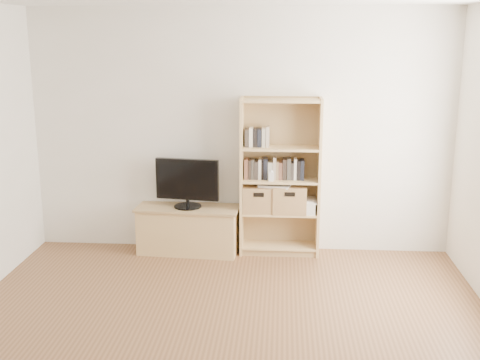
# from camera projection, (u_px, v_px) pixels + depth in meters

# --- Properties ---
(back_wall) EXTENTS (4.50, 0.02, 2.60)m
(back_wall) POSITION_uv_depth(u_px,v_px,m) (241.00, 132.00, 6.42)
(back_wall) COLOR silver
(back_wall) RESTS_ON floor
(tv_stand) EXTENTS (1.09, 0.47, 0.49)m
(tv_stand) POSITION_uv_depth(u_px,v_px,m) (188.00, 231.00, 6.52)
(tv_stand) COLOR tan
(tv_stand) RESTS_ON floor
(bookshelf) EXTENTS (0.84, 0.30, 1.69)m
(bookshelf) POSITION_uv_depth(u_px,v_px,m) (280.00, 177.00, 6.35)
(bookshelf) COLOR tan
(bookshelf) RESTS_ON floor
(television) EXTENTS (0.68, 0.14, 0.53)m
(television) POSITION_uv_depth(u_px,v_px,m) (187.00, 183.00, 6.39)
(television) COLOR black
(television) RESTS_ON tv_stand
(books_row_mid) EXTENTS (0.80, 0.16, 0.21)m
(books_row_mid) POSITION_uv_depth(u_px,v_px,m) (280.00, 169.00, 6.35)
(books_row_mid) COLOR brown
(books_row_mid) RESTS_ON bookshelf
(books_row_upper) EXTENTS (0.38, 0.14, 0.20)m
(books_row_upper) POSITION_uv_depth(u_px,v_px,m) (263.00, 137.00, 6.28)
(books_row_upper) COLOR brown
(books_row_upper) RESTS_ON bookshelf
(baby_monitor) EXTENTS (0.05, 0.04, 0.10)m
(baby_monitor) POSITION_uv_depth(u_px,v_px,m) (271.00, 177.00, 6.26)
(baby_monitor) COLOR white
(baby_monitor) RESTS_ON bookshelf
(basket_left) EXTENTS (0.35, 0.29, 0.28)m
(basket_left) POSITION_uv_depth(u_px,v_px,m) (259.00, 199.00, 6.42)
(basket_left) COLOR brown
(basket_left) RESTS_ON bookshelf
(basket_right) EXTENTS (0.36, 0.29, 0.29)m
(basket_right) POSITION_uv_depth(u_px,v_px,m) (290.00, 199.00, 6.39)
(basket_right) COLOR brown
(basket_right) RESTS_ON bookshelf
(laptop) EXTENTS (0.37, 0.29, 0.03)m
(laptop) POSITION_uv_depth(u_px,v_px,m) (275.00, 185.00, 6.36)
(laptop) COLOR white
(laptop) RESTS_ON basket_left
(magazine_stack) EXTENTS (0.20, 0.28, 0.12)m
(magazine_stack) POSITION_uv_depth(u_px,v_px,m) (307.00, 207.00, 6.40)
(magazine_stack) COLOR beige
(magazine_stack) RESTS_ON bookshelf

